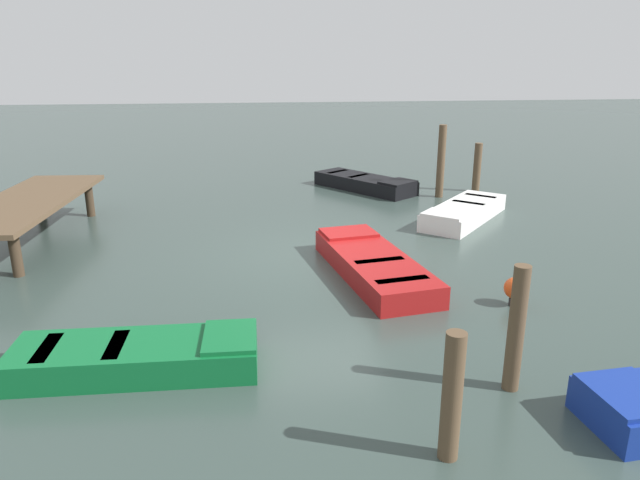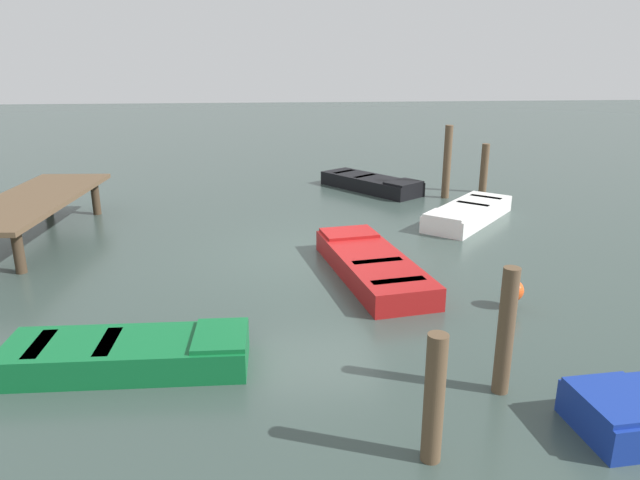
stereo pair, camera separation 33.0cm
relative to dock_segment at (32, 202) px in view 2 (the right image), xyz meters
The scene contains 11 objects.
ground_plane 6.45m from the dock_segment, 105.71° to the right, with size 80.00×80.00×0.00m, color #33423D.
dock_segment is the anchor object (origin of this frame).
rowboat_red 7.60m from the dock_segment, 112.47° to the right, with size 3.74×1.78×0.46m.
rowboat_white 10.04m from the dock_segment, 86.89° to the right, with size 3.13×2.90×0.46m.
rowboat_black 9.28m from the dock_segment, 62.99° to the right, with size 3.29×2.84×0.46m.
rowboat_green 6.81m from the dock_segment, 151.07° to the right, with size 1.08×3.12×0.46m.
mooring_piling_far_left 10.49m from the dock_segment, 140.28° to the right, with size 0.21×0.21×1.40m, color brown.
mooring_piling_near_right 12.07m from the dock_segment, 72.43° to the right, with size 0.22×0.22×1.44m, color brown.
mooring_piling_mid_right 10.63m from the dock_segment, 73.35° to the right, with size 0.22×0.22×2.05m, color brown.
mooring_piling_near_left 10.48m from the dock_segment, 131.23° to the right, with size 0.20×0.20×1.61m, color brown.
marker_buoy 10.10m from the dock_segment, 116.63° to the right, with size 0.36×0.36×0.48m.
Camera 2 is at (-11.22, 1.02, 3.93)m, focal length 32.93 mm.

